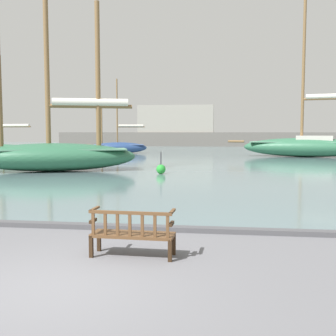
# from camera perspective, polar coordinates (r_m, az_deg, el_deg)

# --- Properties ---
(ground_plane) EXTENTS (160.00, 160.00, 0.00)m
(ground_plane) POSITION_cam_1_polar(r_m,az_deg,el_deg) (7.05, -15.25, -15.16)
(ground_plane) COLOR slate
(harbor_water) EXTENTS (100.00, 80.00, 0.08)m
(harbor_water) POSITION_cam_1_polar(r_m,az_deg,el_deg) (50.21, 4.75, 2.22)
(harbor_water) COLOR slate
(harbor_water) RESTS_ON ground
(quay_edge_kerb) EXTENTS (40.00, 0.30, 0.12)m
(quay_edge_kerb) POSITION_cam_1_polar(r_m,az_deg,el_deg) (10.54, -6.99, -7.94)
(quay_edge_kerb) COLOR #4C4C50
(quay_edge_kerb) RESTS_ON ground
(park_bench) EXTENTS (1.62, 0.58, 0.92)m
(park_bench) POSITION_cam_1_polar(r_m,az_deg,el_deg) (8.20, -4.85, -8.72)
(park_bench) COLOR #322113
(park_bench) RESTS_ON ground
(sailboat_nearest_port) EXTENTS (7.26, 2.53, 9.13)m
(sailboat_nearest_port) POSITION_cam_1_polar(r_m,az_deg,el_deg) (41.03, -21.26, 2.35)
(sailboat_nearest_port) COLOR #2D6647
(sailboat_nearest_port) RESTS_ON harbor_water
(sailboat_mid_starboard) EXTENTS (12.75, 5.12, 15.57)m
(sailboat_mid_starboard) POSITION_cam_1_polar(r_m,az_deg,el_deg) (40.85, 18.12, 3.06)
(sailboat_mid_starboard) COLOR #2D6647
(sailboat_mid_starboard) RESTS_ON harbor_water
(sailboat_centre_channel) EXTENTS (10.11, 5.85, 14.01)m
(sailboat_centre_channel) POSITION_cam_1_polar(r_m,az_deg,el_deg) (25.68, -15.22, 2.30)
(sailboat_centre_channel) COLOR #2D6647
(sailboat_centre_channel) RESTS_ON harbor_water
(sailboat_far_port) EXTENTS (7.23, 2.68, 7.94)m
(sailboat_far_port) POSITION_cam_1_polar(r_m,az_deg,el_deg) (45.68, -6.68, 2.90)
(sailboat_far_port) COLOR navy
(sailboat_far_port) RESTS_ON harbor_water
(channel_buoy) EXTENTS (0.52, 0.52, 1.22)m
(channel_buoy) POSITION_cam_1_polar(r_m,az_deg,el_deg) (23.21, -0.96, -0.14)
(channel_buoy) COLOR green
(channel_buoy) RESTS_ON harbor_water
(far_breakwater) EXTENTS (49.08, 2.40, 6.64)m
(far_breakwater) POSITION_cam_1_polar(r_m,az_deg,el_deg) (67.62, 4.28, 4.65)
(far_breakwater) COLOR #66605B
(far_breakwater) RESTS_ON ground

